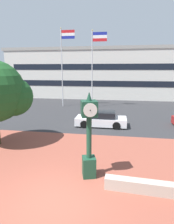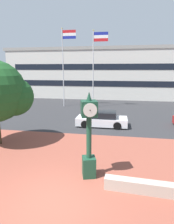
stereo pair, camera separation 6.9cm
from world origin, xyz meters
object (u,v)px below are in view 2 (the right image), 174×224
at_px(flagpole_primary, 64,61).
at_px(civic_building, 104,73).
at_px(street_clock, 89,137).
at_px(flagpole_secondary, 95,62).
at_px(car_street_near, 102,119).

bearing_deg(flagpole_primary, civic_building, 70.12).
xyz_separation_m(street_clock, flagpole_secondary, (-1.82, 16.18, 3.78)).
bearing_deg(street_clock, flagpole_primary, 92.85).
bearing_deg(street_clock, flagpole_secondary, 79.84).
bearing_deg(car_street_near, street_clock, -179.42).
bearing_deg(civic_building, flagpole_primary, -109.88).
height_order(street_clock, flagpole_primary, flagpole_primary).
bearing_deg(flagpole_secondary, car_street_near, -78.11).
xyz_separation_m(flagpole_primary, civic_building, (4.04, 11.18, -1.66)).
height_order(flagpole_primary, civic_building, flagpole_primary).
xyz_separation_m(flagpole_secondary, civic_building, (0.16, 11.18, -1.52)).
relative_size(car_street_near, flagpole_primary, 0.44).
distance_m(flagpole_primary, flagpole_secondary, 3.89).
xyz_separation_m(street_clock, flagpole_primary, (-5.70, 16.18, 3.92)).
distance_m(flagpole_primary, civic_building, 12.00).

